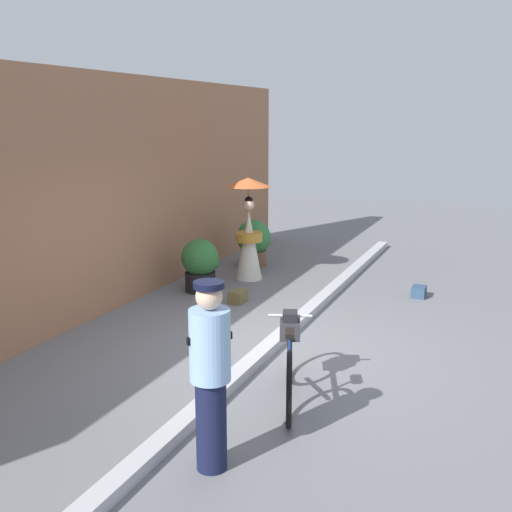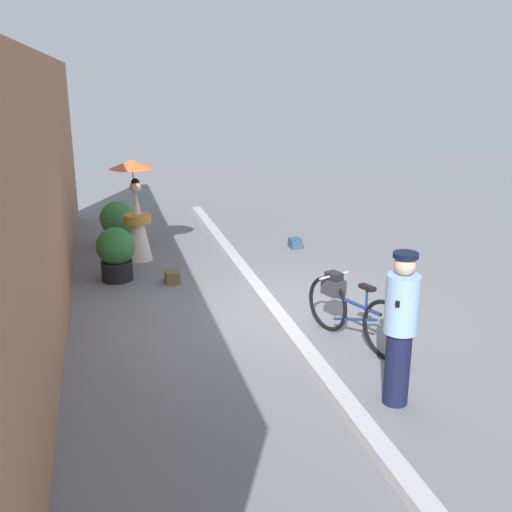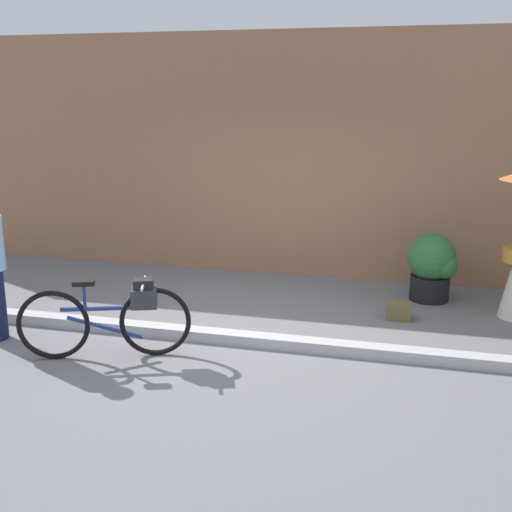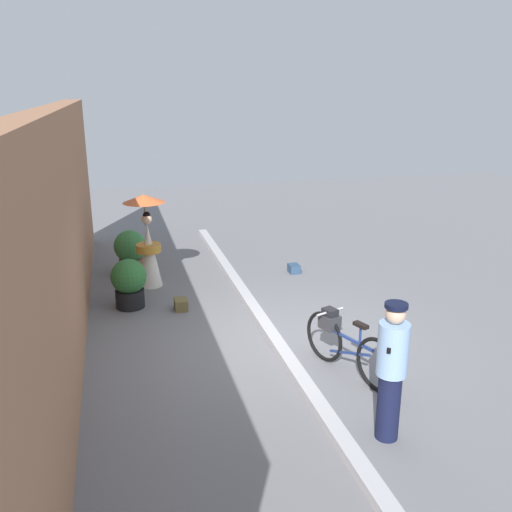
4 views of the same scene
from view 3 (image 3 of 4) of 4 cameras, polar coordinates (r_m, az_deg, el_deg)
ground_plane at (r=7.20m, az=-2.16°, el=-7.68°), size 30.00×30.00×0.00m
building_wall at (r=9.68m, az=2.97°, el=8.89°), size 14.00×0.40×3.55m
sidewalk_curb at (r=7.18m, az=-2.16°, el=-7.23°), size 14.00×0.20×0.12m
bicycle_near_officer at (r=6.84m, az=-12.62°, el=-5.26°), size 1.70×0.70×0.84m
potted_plant_small at (r=8.78m, az=15.39°, el=-0.79°), size 0.65×0.63×0.90m
backpack_on_pavement at (r=8.06m, az=12.56°, el=-4.78°), size 0.29×0.23×0.20m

